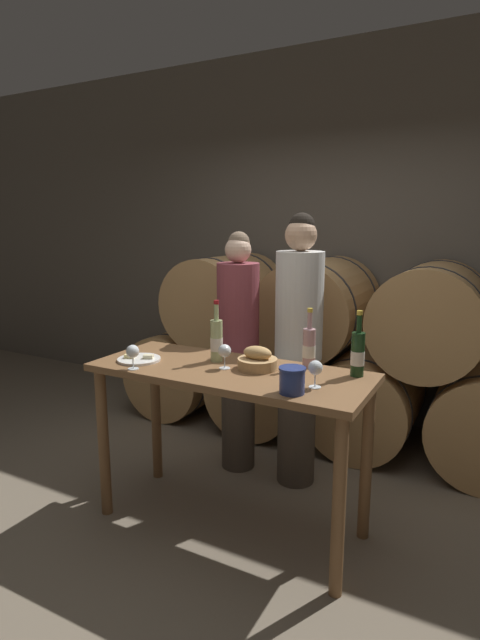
# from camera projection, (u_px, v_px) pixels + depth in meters

# --- Properties ---
(ground_plane) EXTENTS (10.00, 10.00, 0.00)m
(ground_plane) POSITION_uv_depth(u_px,v_px,m) (230.00, 524.00, 2.91)
(ground_plane) COLOR #726654
(stone_wall_back) EXTENTS (10.00, 0.12, 3.20)m
(stone_wall_back) POSITION_uv_depth(u_px,v_px,m) (344.00, 236.00, 4.37)
(stone_wall_back) COLOR #60594F
(stone_wall_back) RESTS_ON ground_plane
(barrel_stack) EXTENTS (3.32, 0.95, 1.45)m
(barrel_stack) POSITION_uv_depth(u_px,v_px,m) (318.00, 354.00, 4.04)
(barrel_stack) COLOR tan
(barrel_stack) RESTS_ON ground_plane
(tasting_table) EXTENTS (1.54, 0.62, 0.94)m
(tasting_table) POSITION_uv_depth(u_px,v_px,m) (229.00, 395.00, 2.75)
(tasting_table) COLOR brown
(tasting_table) RESTS_ON ground_plane
(person_left) EXTENTS (0.29, 0.29, 1.67)m
(person_left) POSITION_uv_depth(u_px,v_px,m) (238.00, 350.00, 3.44)
(person_left) COLOR #4C4238
(person_left) RESTS_ON ground_plane
(person_right) EXTENTS (0.31, 0.31, 1.79)m
(person_right) POSITION_uv_depth(u_px,v_px,m) (298.00, 348.00, 3.22)
(person_right) COLOR #4C4238
(person_right) RESTS_ON ground_plane
(wine_bottle_red) EXTENTS (0.07, 0.07, 0.35)m
(wine_bottle_red) POSITION_uv_depth(u_px,v_px,m) (358.00, 354.00, 2.58)
(wine_bottle_red) COLOR #193819
(wine_bottle_red) RESTS_ON tasting_table
(wine_bottle_white) EXTENTS (0.07, 0.07, 0.36)m
(wine_bottle_white) POSITION_uv_depth(u_px,v_px,m) (217.00, 340.00, 2.85)
(wine_bottle_white) COLOR #ADBC7F
(wine_bottle_white) RESTS_ON tasting_table
(wine_bottle_rose) EXTENTS (0.07, 0.07, 0.33)m
(wine_bottle_rose) POSITION_uv_depth(u_px,v_px,m) (309.00, 347.00, 2.74)
(wine_bottle_rose) COLOR #BC8E93
(wine_bottle_rose) RESTS_ON tasting_table
(blue_crock) EXTENTS (0.13, 0.13, 0.13)m
(blue_crock) POSITION_uv_depth(u_px,v_px,m) (292.00, 379.00, 2.32)
(blue_crock) COLOR navy
(blue_crock) RESTS_ON tasting_table
(bread_basket) EXTENTS (0.22, 0.22, 0.13)m
(bread_basket) POSITION_uv_depth(u_px,v_px,m) (257.00, 360.00, 2.71)
(bread_basket) COLOR tan
(bread_basket) RESTS_ON tasting_table
(cheese_plate) EXTENTS (0.25, 0.25, 0.04)m
(cheese_plate) POSITION_uv_depth(u_px,v_px,m) (139.00, 359.00, 2.88)
(cheese_plate) COLOR white
(cheese_plate) RESTS_ON tasting_table
(wine_glass_far_left) EXTENTS (0.07, 0.07, 0.14)m
(wine_glass_far_left) POSITION_uv_depth(u_px,v_px,m) (133.00, 352.00, 2.70)
(wine_glass_far_left) COLOR white
(wine_glass_far_left) RESTS_ON tasting_table
(wine_glass_left) EXTENTS (0.07, 0.07, 0.14)m
(wine_glass_left) POSITION_uv_depth(u_px,v_px,m) (225.00, 352.00, 2.71)
(wine_glass_left) COLOR white
(wine_glass_left) RESTS_ON tasting_table
(wine_glass_center) EXTENTS (0.07, 0.07, 0.14)m
(wine_glass_center) POSITION_uv_depth(u_px,v_px,m) (315.00, 368.00, 2.40)
(wine_glass_center) COLOR white
(wine_glass_center) RESTS_ON tasting_table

